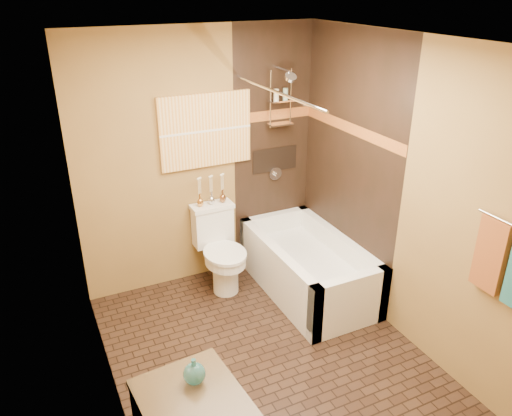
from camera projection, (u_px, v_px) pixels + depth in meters
floor at (270, 359)px, 4.10m from camera, size 3.00×3.00×0.00m
wall_left at (101, 260)px, 3.10m from camera, size 0.02×3.00×2.50m
wall_right at (403, 195)px, 4.05m from camera, size 0.02×3.00×2.50m
wall_back at (201, 161)px, 4.80m from camera, size 2.40×0.02×2.50m
wall_front at (418, 351)px, 2.34m from camera, size 2.40×0.02×2.50m
ceiling at (275, 41)px, 3.05m from camera, size 3.00×3.00×0.00m
alcove_tile_back at (272, 150)px, 5.10m from camera, size 0.85×0.01×2.50m
alcove_tile_right at (348, 167)px, 4.65m from camera, size 0.01×1.50×2.50m
mosaic_band_back at (273, 115)px, 4.93m from camera, size 0.85×0.01×0.10m
mosaic_band_right at (350, 128)px, 4.50m from camera, size 0.01×1.50×0.10m
alcove_niche at (275, 159)px, 5.14m from camera, size 0.50×0.01×0.25m
shower_fixtures at (281, 112)px, 4.84m from camera, size 0.24×0.33×1.16m
curtain_rod at (275, 91)px, 4.02m from camera, size 0.03×1.55×0.03m
towel_rust at (491, 255)px, 3.31m from camera, size 0.05×0.22×0.52m
sunset_painting at (206, 131)px, 4.68m from camera, size 0.90×0.04×0.70m
vanity_mirror at (136, 316)px, 2.18m from camera, size 0.01×1.00×0.90m
bathtub at (308, 270)px, 4.93m from camera, size 0.80×1.50×0.55m
toilet at (220, 249)px, 4.93m from camera, size 0.42×0.62×0.82m
teal_bottle at (194, 371)px, 2.76m from camera, size 0.17×0.17×0.20m
bud_vases at (211, 189)px, 4.85m from camera, size 0.30×0.06×0.29m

